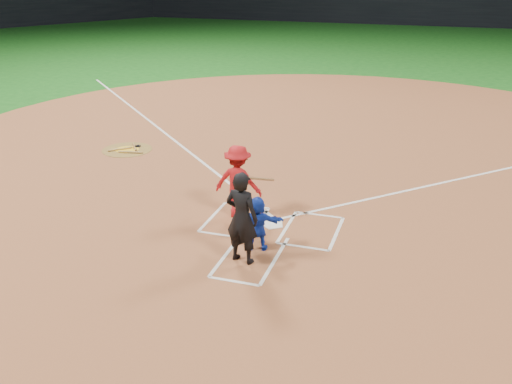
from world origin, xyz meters
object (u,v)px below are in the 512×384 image
(home_plate, at_px, (273,224))
(batter_at_plate, at_px, (238,182))
(on_deck_circle, at_px, (127,150))
(catcher, at_px, (257,223))
(umpire, at_px, (242,218))

(home_plate, relative_size, batter_at_plate, 0.32)
(home_plate, height_order, on_deck_circle, home_plate)
(catcher, bearing_deg, umpire, 61.28)
(on_deck_circle, bearing_deg, home_plate, -32.95)
(home_plate, relative_size, on_deck_circle, 0.35)
(home_plate, distance_m, catcher, 1.45)
(batter_at_plate, bearing_deg, on_deck_circle, 144.20)
(home_plate, relative_size, catcher, 0.48)
(home_plate, xyz_separation_m, umpire, (-0.12, -1.93, 1.01))
(batter_at_plate, bearing_deg, umpire, -68.41)
(umpire, height_order, batter_at_plate, umpire)
(umpire, xyz_separation_m, batter_at_plate, (-0.86, 2.16, -0.09))
(batter_at_plate, bearing_deg, catcher, -57.08)
(home_plate, xyz_separation_m, batter_at_plate, (-0.98, 0.24, 0.93))
(catcher, distance_m, batter_at_plate, 1.87)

